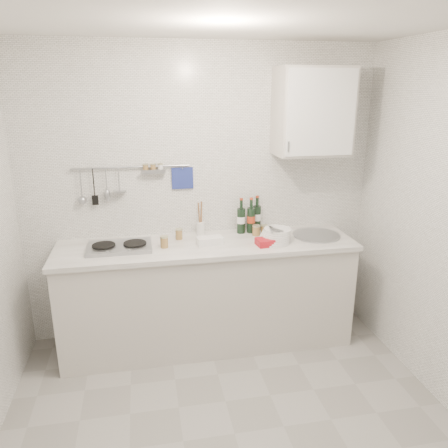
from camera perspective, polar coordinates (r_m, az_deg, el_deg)
The scene contains 16 objects.
floor at distance 3.13m, azimuth 1.40°, elevation -25.70°, with size 3.00×3.00×0.00m, color gray.
ceiling at distance 2.31m, azimuth 1.90°, elevation 26.32°, with size 3.00×3.00×0.00m, color silver.
back_wall at distance 3.77m, azimuth -2.98°, elevation 3.76°, with size 3.00×0.02×2.50m, color silver.
counter at distance 3.78m, azimuth -2.04°, elevation -9.44°, with size 2.44×0.64×0.96m.
wall_rail at distance 3.67m, azimuth -12.26°, elevation 5.80°, with size 0.98×0.09×0.34m.
wall_cabinet at distance 3.73m, azimuth 11.53°, elevation 14.17°, with size 0.60×0.38×0.70m.
plate_stack_hob at distance 3.58m, azimuth -14.99°, elevation -2.90°, with size 0.28×0.28×0.02m.
plate_stack_sink at distance 3.61m, azimuth 6.71°, elevation -1.54°, with size 0.29×0.28×0.12m.
wine_bottles at distance 3.82m, azimuth 3.39°, elevation 1.21°, with size 0.23×0.13×0.31m.
butter_dish at distance 3.54m, azimuth -1.87°, elevation -2.19°, with size 0.21×0.10×0.06m, color white.
strawberry_punnet at distance 3.53m, azimuth 5.36°, elevation -2.38°, with size 0.13×0.13×0.05m, color red.
utensil_crock at distance 3.77m, azimuth -3.08°, elevation -0.33°, with size 0.07×0.07×0.30m.
jar_a at distance 3.68m, azimuth -5.91°, elevation -1.30°, with size 0.06×0.06×0.09m.
jar_b at distance 3.81m, azimuth 5.27°, elevation -0.70°, with size 0.07×0.07×0.08m.
jar_c at distance 3.76m, azimuth 4.22°, elevation -0.81°, with size 0.07×0.07×0.09m.
jar_d at distance 3.50m, azimuth -7.81°, elevation -2.31°, with size 0.07×0.07×0.09m.
Camera 1 is at (-0.50, -2.23, 2.15)m, focal length 35.00 mm.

